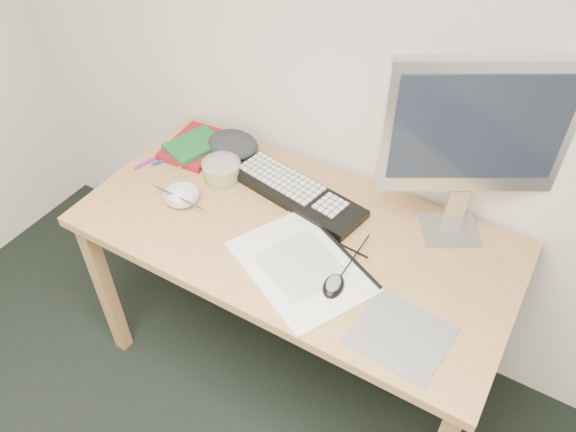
{
  "coord_description": "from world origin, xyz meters",
  "views": [
    {
      "loc": [
        0.4,
        0.32,
        2.02
      ],
      "look_at": [
        -0.25,
        1.4,
        0.83
      ],
      "focal_mm": 35.0,
      "sensor_mm": 36.0,
      "label": 1
    }
  ],
  "objects_px": {
    "desk": "(294,248)",
    "monitor": "(476,134)",
    "sketchpad": "(301,267)",
    "rice_bowl": "(182,197)",
    "keyboard": "(297,193)"
  },
  "relations": [
    {
      "from": "keyboard",
      "to": "rice_bowl",
      "type": "bearing_deg",
      "value": -135.02
    },
    {
      "from": "sketchpad",
      "to": "keyboard",
      "type": "xyz_separation_m",
      "value": [
        -0.17,
        0.27,
        0.01
      ]
    },
    {
      "from": "monitor",
      "to": "rice_bowl",
      "type": "bearing_deg",
      "value": 170.71
    },
    {
      "from": "keyboard",
      "to": "monitor",
      "type": "distance_m",
      "value": 0.63
    },
    {
      "from": "sketchpad",
      "to": "rice_bowl",
      "type": "bearing_deg",
      "value": -159.77
    },
    {
      "from": "rice_bowl",
      "to": "keyboard",
      "type": "bearing_deg",
      "value": 34.47
    },
    {
      "from": "sketchpad",
      "to": "keyboard",
      "type": "relative_size",
      "value": 0.84
    },
    {
      "from": "sketchpad",
      "to": "keyboard",
      "type": "bearing_deg",
      "value": 148.57
    },
    {
      "from": "desk",
      "to": "monitor",
      "type": "height_order",
      "value": "monitor"
    },
    {
      "from": "desk",
      "to": "rice_bowl",
      "type": "bearing_deg",
      "value": -169.41
    },
    {
      "from": "desk",
      "to": "sketchpad",
      "type": "height_order",
      "value": "sketchpad"
    },
    {
      "from": "sketchpad",
      "to": "keyboard",
      "type": "height_order",
      "value": "keyboard"
    },
    {
      "from": "keyboard",
      "to": "monitor",
      "type": "bearing_deg",
      "value": 22.09
    },
    {
      "from": "sketchpad",
      "to": "monitor",
      "type": "relative_size",
      "value": 0.69
    },
    {
      "from": "sketchpad",
      "to": "monitor",
      "type": "bearing_deg",
      "value": 75.33
    }
  ]
}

